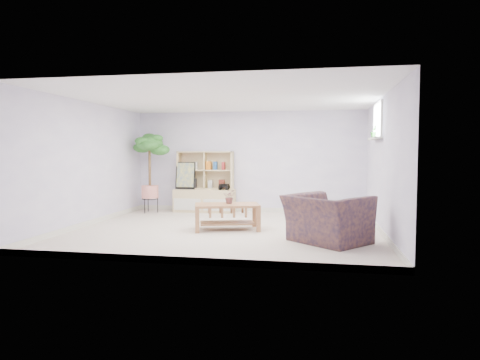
% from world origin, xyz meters
% --- Properties ---
extents(floor, '(5.50, 5.00, 0.01)m').
position_xyz_m(floor, '(0.00, 0.00, 0.00)').
color(floor, beige).
rests_on(floor, ground).
extents(ceiling, '(5.50, 5.00, 0.01)m').
position_xyz_m(ceiling, '(0.00, 0.00, 2.40)').
color(ceiling, white).
rests_on(ceiling, walls).
extents(walls, '(5.51, 5.01, 2.40)m').
position_xyz_m(walls, '(0.00, 0.00, 1.20)').
color(walls, silver).
rests_on(walls, floor).
extents(baseboard, '(5.50, 5.00, 0.10)m').
position_xyz_m(baseboard, '(0.00, 0.00, 0.05)').
color(baseboard, silver).
rests_on(baseboard, floor).
extents(window, '(0.10, 0.98, 0.68)m').
position_xyz_m(window, '(2.73, 0.60, 2.00)').
color(window, silver).
rests_on(window, walls).
extents(window_sill, '(0.14, 1.00, 0.04)m').
position_xyz_m(window_sill, '(2.67, 0.60, 1.68)').
color(window_sill, silver).
rests_on(window_sill, walls).
extents(storage_unit, '(1.45, 0.49, 1.45)m').
position_xyz_m(storage_unit, '(-1.02, 2.24, 0.73)').
color(storage_unit, tan).
rests_on(storage_unit, floor).
extents(poster, '(0.47, 0.12, 0.65)m').
position_xyz_m(poster, '(-1.47, 2.17, 0.87)').
color(poster, yellow).
rests_on(poster, storage_unit).
extents(toy_truck, '(0.32, 0.24, 0.16)m').
position_xyz_m(toy_truck, '(-0.52, 2.15, 0.62)').
color(toy_truck, black).
rests_on(toy_truck, storage_unit).
extents(coffee_table, '(1.30, 0.93, 0.48)m').
position_xyz_m(coffee_table, '(0.00, 0.00, 0.24)').
color(coffee_table, '#A66841').
rests_on(coffee_table, floor).
extents(table_plant, '(0.23, 0.20, 0.26)m').
position_xyz_m(table_plant, '(0.04, 0.08, 0.61)').
color(table_plant, '#245D28').
rests_on(table_plant, coffee_table).
extents(floor_tree, '(0.78, 0.78, 1.88)m').
position_xyz_m(floor_tree, '(-2.26, 1.89, 0.94)').
color(floor_tree, '#166416').
rests_on(floor_tree, floor).
extents(armchair, '(1.54, 1.52, 0.86)m').
position_xyz_m(armchair, '(1.79, -0.82, 0.43)').
color(armchair, '#101333').
rests_on(armchair, floor).
extents(sill_plant, '(0.16, 0.15, 0.24)m').
position_xyz_m(sill_plant, '(2.67, 0.75, 1.82)').
color(sill_plant, '#166416').
rests_on(sill_plant, window_sill).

